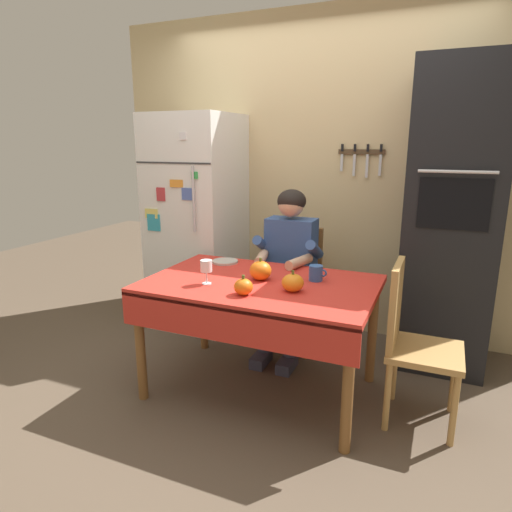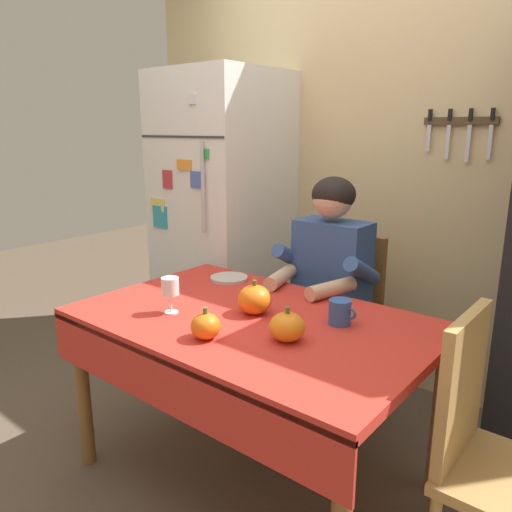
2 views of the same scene
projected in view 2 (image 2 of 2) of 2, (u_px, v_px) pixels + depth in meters
ground_plane at (238, 488)px, 2.09m from camera, size 10.00×10.00×0.00m
back_wall_assembly at (403, 159)px, 2.75m from camera, size 3.70×0.13×2.60m
refrigerator at (223, 220)px, 3.16m from camera, size 0.68×0.71×1.80m
dining_table at (249, 338)px, 1.98m from camera, size 1.40×0.90×0.74m
chair_behind_person at (342, 314)px, 2.63m from camera, size 0.40×0.40×0.93m
seated_person at (324, 282)px, 2.43m from camera, size 0.47×0.55×1.25m
chair_right_side at (490, 450)px, 1.52m from camera, size 0.40×0.40×0.93m
coffee_mug at (340, 312)px, 1.89m from camera, size 0.11×0.09×0.10m
wine_glass at (170, 288)px, 1.99m from camera, size 0.07×0.07×0.15m
pumpkin_large at (287, 327)px, 1.74m from camera, size 0.13×0.13×0.12m
pumpkin_medium at (206, 326)px, 1.76m from camera, size 0.11×0.11×0.12m
pumpkin_small at (255, 299)px, 2.00m from camera, size 0.14×0.14×0.14m
serving_tray at (229, 278)px, 2.45m from camera, size 0.18×0.18×0.02m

